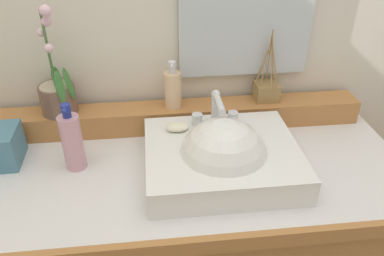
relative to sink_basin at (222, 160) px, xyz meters
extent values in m
cube|color=silver|center=(-0.14, 0.04, -0.06)|extent=(1.38, 0.57, 0.04)
cube|color=#AD713B|center=(-0.14, -0.25, -0.06)|extent=(1.38, 0.02, 0.04)
cube|color=#AD713B|center=(-0.14, 0.26, 0.00)|extent=(1.30, 0.10, 0.08)
cube|color=white|center=(0.00, 0.01, 0.00)|extent=(0.43, 0.36, 0.08)
sphere|color=white|center=(0.00, -0.01, 0.00)|extent=(0.26, 0.26, 0.26)
cylinder|color=silver|center=(0.00, 0.14, 0.09)|extent=(0.02, 0.02, 0.10)
cylinder|color=silver|center=(0.00, 0.08, 0.14)|extent=(0.02, 0.11, 0.02)
sphere|color=silver|center=(0.00, 0.14, 0.14)|extent=(0.03, 0.03, 0.03)
cylinder|color=silver|center=(-0.05, 0.14, 0.06)|extent=(0.03, 0.03, 0.04)
cylinder|color=silver|center=(0.06, 0.14, 0.06)|extent=(0.03, 0.03, 0.04)
ellipsoid|color=beige|center=(-0.12, 0.11, 0.05)|extent=(0.07, 0.04, 0.02)
cylinder|color=brown|center=(-0.48, 0.26, 0.09)|extent=(0.11, 0.11, 0.09)
cylinder|color=tan|center=(-0.48, 0.26, 0.13)|extent=(0.10, 0.10, 0.01)
cylinder|color=#476B38|center=(-0.48, 0.26, 0.25)|extent=(0.01, 0.01, 0.24)
ellipsoid|color=#387033|center=(-0.49, 0.30, 0.15)|extent=(0.03, 0.03, 0.07)
ellipsoid|color=#387033|center=(-0.46, 0.22, 0.15)|extent=(0.04, 0.04, 0.10)
ellipsoid|color=#387033|center=(-0.44, 0.24, 0.15)|extent=(0.04, 0.04, 0.10)
sphere|color=beige|center=(-0.47, 0.24, 0.26)|extent=(0.03, 0.03, 0.03)
sphere|color=beige|center=(-0.50, 0.28, 0.30)|extent=(0.02, 0.02, 0.02)
sphere|color=beige|center=(-0.47, 0.27, 0.33)|extent=(0.03, 0.03, 0.03)
sphere|color=beige|center=(-0.46, 0.24, 0.37)|extent=(0.03, 0.03, 0.03)
cylinder|color=#E0B98C|center=(-0.12, 0.26, 0.10)|extent=(0.05, 0.05, 0.12)
cylinder|color=silver|center=(-0.12, 0.26, 0.17)|extent=(0.02, 0.02, 0.02)
cylinder|color=silver|center=(-0.12, 0.26, 0.19)|extent=(0.02, 0.02, 0.02)
cylinder|color=silver|center=(-0.12, 0.24, 0.19)|extent=(0.01, 0.03, 0.01)
cube|color=olive|center=(0.20, 0.28, 0.07)|extent=(0.08, 0.08, 0.06)
cylinder|color=#9E7A4C|center=(0.22, 0.28, 0.17)|extent=(0.04, 0.00, 0.16)
cylinder|color=#9E7A4C|center=(0.21, 0.29, 0.18)|extent=(0.03, 0.03, 0.18)
cylinder|color=#9E7A4C|center=(0.20, 0.29, 0.18)|extent=(0.01, 0.03, 0.19)
cylinder|color=#9E7A4C|center=(0.18, 0.30, 0.17)|extent=(0.03, 0.04, 0.16)
cylinder|color=#9E7A4C|center=(0.18, 0.28, 0.16)|extent=(0.05, 0.01, 0.14)
cylinder|color=#9E7A4C|center=(0.18, 0.27, 0.18)|extent=(0.03, 0.03, 0.19)
cylinder|color=#9E7A4C|center=(0.20, 0.26, 0.16)|extent=(0.01, 0.04, 0.14)
cylinder|color=#9E7A4C|center=(0.21, 0.26, 0.17)|extent=(0.03, 0.03, 0.17)
cylinder|color=#CA93A1|center=(-0.42, 0.07, 0.04)|extent=(0.06, 0.06, 0.17)
cylinder|color=navy|center=(-0.42, 0.07, 0.14)|extent=(0.02, 0.02, 0.02)
cylinder|color=navy|center=(-0.42, 0.07, 0.16)|extent=(0.03, 0.03, 0.02)
cylinder|color=navy|center=(-0.42, 0.06, 0.16)|extent=(0.01, 0.03, 0.01)
camera|label=1|loc=(-0.19, -0.86, 0.65)|focal=36.11mm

